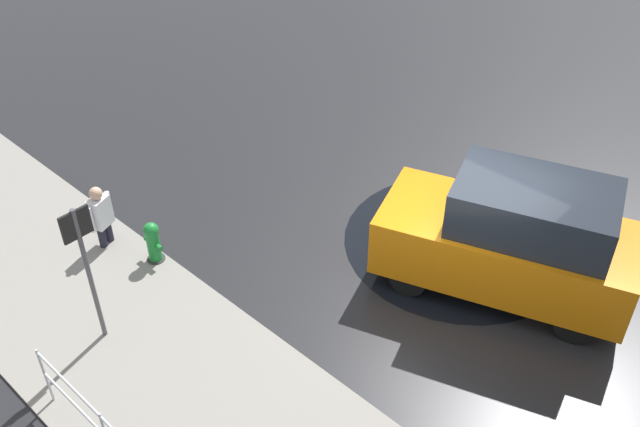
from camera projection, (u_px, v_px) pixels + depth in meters
name	position (u px, v px, depth m)	size (l,w,h in m)	color
ground_plane	(443.00, 288.00, 11.60)	(60.00, 60.00, 0.00)	black
moving_hatchback	(512.00, 238.00, 10.99)	(4.24, 2.91, 2.06)	orange
fire_hydrant	(153.00, 243.00, 11.88)	(0.42, 0.31, 0.80)	#197A2D
pedestrian	(101.00, 214.00, 12.04)	(0.34, 0.55, 1.22)	silver
sign_post	(85.00, 257.00, 9.81)	(0.07, 0.44, 2.40)	#4C4C51
puddle_patch	(458.00, 242.00, 12.51)	(4.00, 4.00, 0.01)	black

